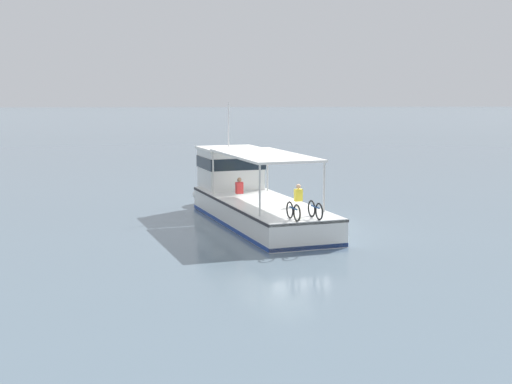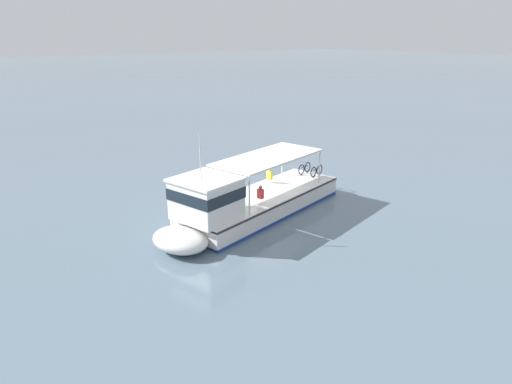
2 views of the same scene
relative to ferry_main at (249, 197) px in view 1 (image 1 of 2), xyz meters
name	(u,v)px [view 1 (image 1 of 2)]	position (x,y,z in m)	size (l,w,h in m)	color
ground_plane	(301,226)	(-1.95, -2.20, -1.01)	(400.00, 400.00, 0.00)	slate
ferry_main	(249,197)	(0.00, 0.00, 0.00)	(13.06, 6.50, 5.32)	white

